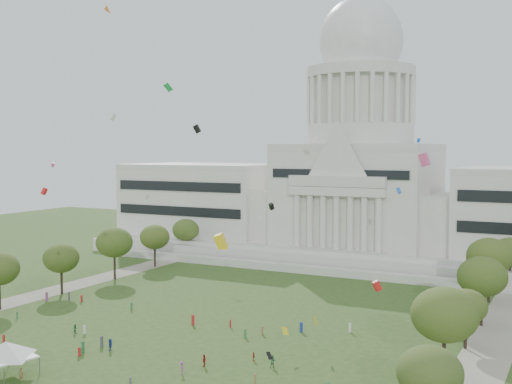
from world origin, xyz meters
TOP-DOWN VIEW (x-y plane):
  - ground at (0.00, 0.00)m, footprint 400.00×400.00m
  - capitol at (0.00, 113.59)m, footprint 160.00×64.50m
  - path_left at (-48.00, 30.00)m, footprint 8.00×160.00m
  - path_right at (48.00, 30.00)m, footprint 8.00×160.00m
  - row_tree_r_1 at (46.22, -1.75)m, footprint 7.58×7.58m
  - row_tree_r_2 at (44.17, 17.44)m, footprint 9.55×9.55m
  - row_tree_l_3 at (-44.09, 33.92)m, footprint 8.12×8.12m
  - row_tree_r_3 at (44.40, 34.48)m, footprint 7.01×7.01m
  - row_tree_l_4 at (-44.08, 52.42)m, footprint 9.29×9.29m
  - row_tree_r_4 at (44.76, 50.04)m, footprint 9.19×9.19m
  - row_tree_l_5 at (-45.22, 71.01)m, footprint 8.33×8.33m
  - row_tree_r_5 at (43.49, 70.19)m, footprint 9.82×9.82m
  - row_tree_l_6 at (-46.87, 89.14)m, footprint 8.19×8.19m
  - row_tree_r_6 at (45.96, 88.13)m, footprint 8.42×8.42m
  - event_tent at (-12.45, -9.83)m, footprint 11.95×11.95m
  - person_2 at (20.11, 11.53)m, footprint 1.08×1.05m
  - person_3 at (9.27, 3.00)m, footprint 1.25×1.32m
  - person_4 at (10.58, 7.19)m, footprint 0.81×1.21m
  - person_5 at (-7.18, 6.73)m, footprint 1.70×1.92m
  - person_7 at (-9.44, -9.88)m, footprint 0.78×0.63m
  - person_8 at (-19.23, 11.50)m, footprint 0.83×0.52m
  - person_10 at (16.13, 12.87)m, footprint 0.76×0.95m
  - distant_crowd at (-16.16, 14.93)m, footprint 66.76×40.16m
  - kite_swarm at (1.63, 5.98)m, footprint 92.15×105.38m

SIDE VIEW (x-z plane):
  - ground at x=0.00m, z-range 0.00..0.00m
  - path_left at x=-48.00m, z-range 0.00..0.04m
  - path_right at x=48.00m, z-range 0.00..0.04m
  - person_10 at x=16.13m, z-range 0.00..1.42m
  - person_8 at x=-19.23m, z-range 0.00..1.70m
  - distant_crowd at x=-16.16m, z-range -0.10..1.85m
  - person_3 at x=9.27m, z-range 0.00..1.86m
  - person_4 at x=10.58m, z-range 0.00..1.90m
  - person_2 at x=20.11m, z-range 0.00..1.93m
  - person_7 at x=-9.44m, z-range 0.00..1.93m
  - person_5 at x=-7.18m, z-range 0.00..2.00m
  - event_tent at x=-12.45m, z-range 1.49..6.89m
  - row_tree_r_3 at x=44.40m, z-range 2.09..12.07m
  - row_tree_r_1 at x=46.22m, z-range 2.27..13.04m
  - row_tree_l_3 at x=-44.09m, z-range 2.43..13.98m
  - row_tree_l_6 at x=-46.87m, z-range 2.45..14.09m
  - row_tree_l_5 at x=-45.22m, z-range 2.49..14.34m
  - row_tree_r_6 at x=45.96m, z-range 2.52..14.49m
  - row_tree_r_4 at x=44.76m, z-range 2.76..15.82m
  - row_tree_l_4 at x=-44.08m, z-range 2.79..16.00m
  - row_tree_r_2 at x=44.17m, z-range 2.87..16.45m
  - row_tree_r_5 at x=43.49m, z-range 2.95..16.91m
  - capitol at x=0.00m, z-range -23.35..67.95m
  - kite_swarm at x=1.63m, z-range -5.38..59.76m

